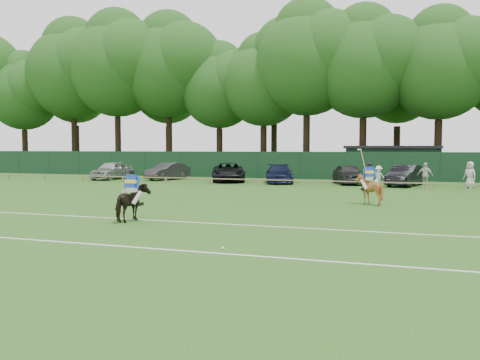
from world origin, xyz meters
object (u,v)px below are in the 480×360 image
at_px(horse_dark, 132,203).
at_px(polo_ball, 223,248).
at_px(suv_black, 228,172).
at_px(sedan_silver, 112,170).
at_px(sedan_navy, 279,174).
at_px(spectator_mid, 425,175).
at_px(estate_black, 405,175).
at_px(spectator_left, 379,177).
at_px(horse_chestnut, 369,189).
at_px(sedan_grey, 168,171).
at_px(utility_shed, 393,162).
at_px(hatch_grey, 348,174).
at_px(spectator_right, 470,175).

relative_size(horse_dark, polo_ball, 19.11).
xyz_separation_m(suv_black, polo_ball, (9.87, -26.96, -0.76)).
relative_size(sedan_silver, sedan_navy, 0.94).
bearing_deg(suv_black, spectator_mid, -27.59).
distance_m(estate_black, polo_ball, 26.93).
bearing_deg(spectator_left, horse_chestnut, -107.41).
bearing_deg(spectator_left, spectator_mid, -13.20).
height_order(horse_dark, spectator_left, spectator_left).
bearing_deg(horse_dark, sedan_navy, -90.76).
bearing_deg(polo_ball, sedan_navy, 101.35).
bearing_deg(estate_black, sedan_grey, -167.72).
relative_size(suv_black, utility_shed, 0.69).
xyz_separation_m(sedan_navy, estate_black, (9.73, -0.21, 0.04)).
height_order(sedan_grey, spectator_left, spectator_left).
distance_m(horse_dark, sedan_grey, 25.80).
bearing_deg(sedan_silver, sedan_navy, 1.12).
bearing_deg(sedan_grey, hatch_grey, 13.45).
relative_size(sedan_silver, estate_black, 1.01).
bearing_deg(horse_dark, sedan_silver, -56.08).
xyz_separation_m(horse_chestnut, polo_ball, (-2.88, -13.00, -0.73)).
height_order(horse_chestnut, sedan_grey, horse_chestnut).
height_order(horse_chestnut, polo_ball, horse_chestnut).
bearing_deg(spectator_right, sedan_grey, -144.90).
xyz_separation_m(spectator_mid, utility_shed, (-2.65, 10.31, 0.63)).
bearing_deg(horse_chestnut, horse_dark, 39.09).
xyz_separation_m(horse_chestnut, sedan_navy, (-8.26, 13.78, -0.03)).
bearing_deg(horse_dark, polo_ball, 142.22).
xyz_separation_m(horse_dark, hatch_grey, (5.38, 23.29, 0.07)).
height_order(horse_dark, polo_ball, horse_dark).
bearing_deg(utility_shed, hatch_grey, -110.00).
relative_size(estate_black, spectator_right, 2.54).
bearing_deg(spectator_mid, suv_black, -177.59).
bearing_deg(sedan_navy, spectator_right, -20.92).
relative_size(sedan_silver, spectator_right, 2.57).
bearing_deg(utility_shed, sedan_navy, -134.17).
bearing_deg(sedan_silver, spectator_left, -4.12).
bearing_deg(suv_black, horse_dark, -99.73).
relative_size(sedan_silver, spectator_left, 3.14).
height_order(suv_black, hatch_grey, suv_black).
bearing_deg(horse_dark, utility_shed, -105.84).
height_order(sedan_grey, estate_black, estate_black).
height_order(sedan_silver, spectator_right, spectator_right).
height_order(estate_black, spectator_left, estate_black).
height_order(hatch_grey, spectator_mid, spectator_mid).
relative_size(suv_black, polo_ball, 64.08).
bearing_deg(spectator_left, utility_shed, 68.18).
bearing_deg(spectator_right, spectator_mid, -127.96).
xyz_separation_m(spectator_left, spectator_mid, (3.17, 0.32, 0.13)).
distance_m(horse_dark, spectator_left, 22.30).
bearing_deg(spectator_mid, utility_shed, 113.43).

